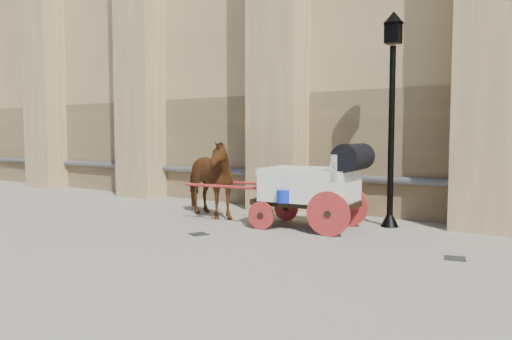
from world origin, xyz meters
The scene contains 6 objects.
ground centered at (0.00, 0.00, 0.00)m, with size 90.00×90.00×0.00m, color gray.
horse centered at (-1.85, 1.74, 0.90)m, with size 0.97×2.13×1.80m, color brown.
carriage centered at (0.99, 1.87, 0.95)m, with size 4.12×1.55×1.77m.
street_lamp centered at (2.17, 2.97, 2.39)m, with size 0.42×0.42×4.47m.
drain_grate_near centered at (-0.62, 0.07, 0.01)m, with size 0.32×0.32×0.01m, color black.
drain_grate_far centered at (3.95, 0.89, 0.01)m, with size 0.32×0.32×0.01m, color black.
Camera 1 is at (5.70, -7.24, 1.97)m, focal length 35.00 mm.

